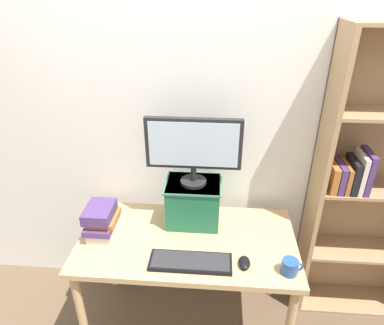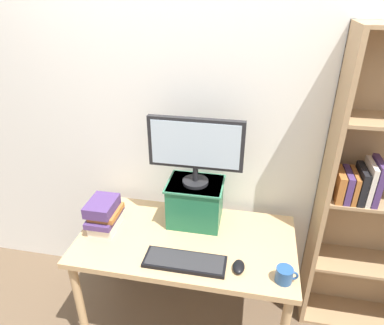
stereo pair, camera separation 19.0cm
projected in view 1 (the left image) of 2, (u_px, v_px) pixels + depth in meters
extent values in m
plane|color=brown|center=(188.00, 321.00, 2.41)|extent=(12.00, 12.00, 0.00)
cube|color=silver|center=(193.00, 125.00, 2.20)|extent=(7.00, 0.08, 2.60)
cube|color=tan|center=(187.00, 241.00, 2.07)|extent=(1.30, 0.69, 0.04)
cylinder|color=tan|center=(82.00, 317.00, 2.03)|extent=(0.05, 0.05, 0.71)
cylinder|color=tan|center=(111.00, 249.00, 2.55)|extent=(0.05, 0.05, 0.71)
cylinder|color=tan|center=(274.00, 258.00, 2.46)|extent=(0.05, 0.05, 0.71)
cube|color=tan|center=(317.00, 188.00, 2.14)|extent=(0.03, 0.28, 1.95)
cube|color=tan|center=(373.00, 179.00, 2.23)|extent=(0.81, 0.01, 1.95)
cube|color=tan|center=(348.00, 299.00, 2.57)|extent=(0.76, 0.27, 0.02)
cube|color=tan|center=(363.00, 249.00, 2.34)|extent=(0.76, 0.27, 0.02)
cube|color=tan|center=(382.00, 189.00, 2.11)|extent=(0.76, 0.27, 0.02)
cube|color=#AD662D|center=(331.00, 176.00, 2.06)|extent=(0.04, 0.20, 0.17)
cube|color=#4C336B|center=(339.00, 176.00, 2.06)|extent=(0.03, 0.20, 0.17)
cube|color=#AD662D|center=(345.00, 176.00, 2.06)|extent=(0.03, 0.20, 0.17)
cube|color=black|center=(352.00, 174.00, 2.05)|extent=(0.04, 0.20, 0.20)
cube|color=silver|center=(359.00, 172.00, 2.04)|extent=(0.03, 0.20, 0.24)
cube|color=#4C336B|center=(365.00, 171.00, 2.03)|extent=(0.03, 0.20, 0.25)
cube|color=#1E6642|center=(193.00, 202.00, 2.16)|extent=(0.32, 0.26, 0.28)
cube|color=#337A56|center=(193.00, 184.00, 2.09)|extent=(0.34, 0.27, 0.01)
cylinder|color=black|center=(193.00, 181.00, 2.08)|extent=(0.16, 0.16, 0.02)
cylinder|color=black|center=(193.00, 174.00, 2.06)|extent=(0.03, 0.03, 0.09)
cube|color=black|center=(194.00, 143.00, 1.97)|extent=(0.56, 0.04, 0.31)
cube|color=silver|center=(193.00, 145.00, 1.95)|extent=(0.52, 0.00, 0.27)
cube|color=black|center=(191.00, 262.00, 1.87)|extent=(0.45, 0.16, 0.02)
cube|color=#28282B|center=(191.00, 260.00, 1.87)|extent=(0.43, 0.14, 0.00)
ellipsoid|color=black|center=(244.00, 263.00, 1.86)|extent=(0.06, 0.10, 0.04)
cube|color=silver|center=(104.00, 230.00, 2.09)|extent=(0.15, 0.21, 0.06)
cube|color=#4C336B|center=(102.00, 222.00, 2.07)|extent=(0.16, 0.26, 0.04)
cube|color=#AD662D|center=(104.00, 218.00, 2.05)|extent=(0.16, 0.20, 0.03)
cube|color=#4C336B|center=(100.00, 212.00, 2.02)|extent=(0.16, 0.21, 0.07)
cylinder|color=#234C84|center=(290.00, 267.00, 1.80)|extent=(0.09, 0.09, 0.08)
torus|color=#234C84|center=(298.00, 267.00, 1.80)|extent=(0.06, 0.01, 0.06)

